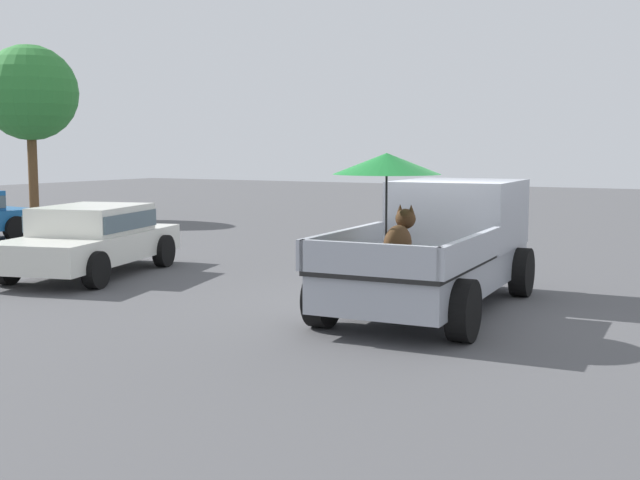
# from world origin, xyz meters

# --- Properties ---
(ground_plane) EXTENTS (80.00, 80.00, 0.00)m
(ground_plane) POSITION_xyz_m (0.00, 0.00, 0.00)
(ground_plane) COLOR #4C4C4F
(pickup_truck_main) EXTENTS (5.15, 2.49, 2.36)m
(pickup_truck_main) POSITION_xyz_m (0.39, 0.03, 0.99)
(pickup_truck_main) COLOR black
(pickup_truck_main) RESTS_ON ground
(parked_sedan_near) EXTENTS (4.61, 2.80, 1.33)m
(parked_sedan_near) POSITION_xyz_m (0.02, 6.94, 0.74)
(parked_sedan_near) COLOR black
(parked_sedan_near) RESTS_ON ground
(tree_by_lot) EXTENTS (3.23, 3.23, 5.92)m
(tree_by_lot) POSITION_xyz_m (8.20, 17.78, 4.28)
(tree_by_lot) COLOR brown
(tree_by_lot) RESTS_ON ground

